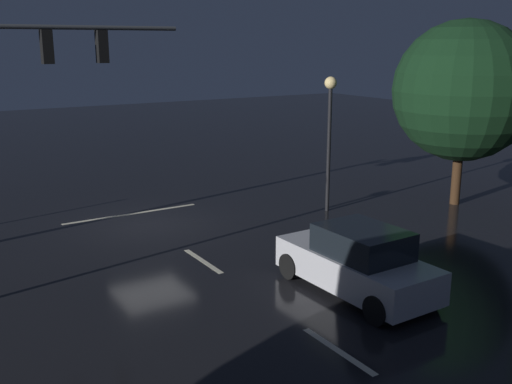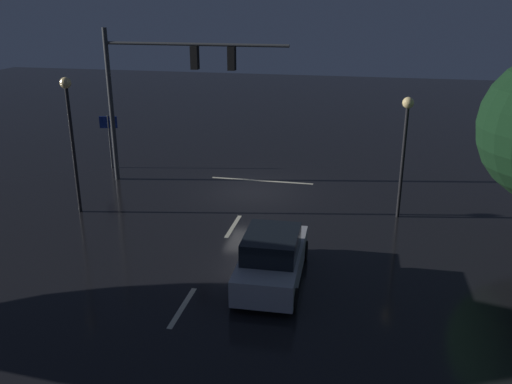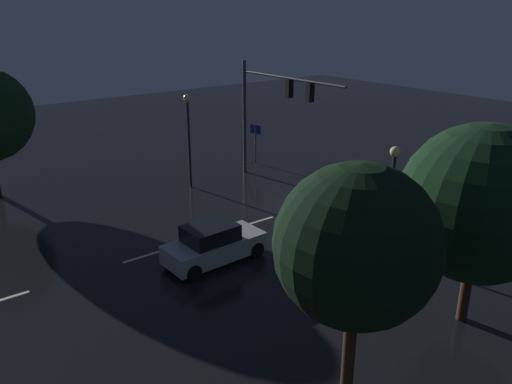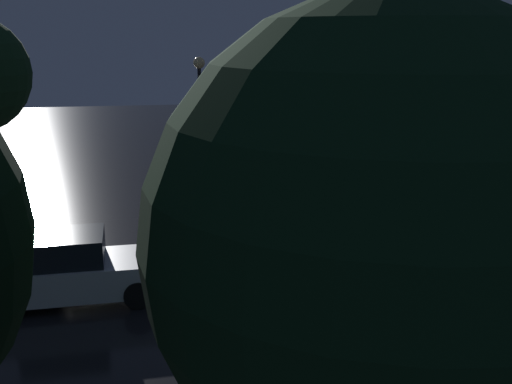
% 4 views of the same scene
% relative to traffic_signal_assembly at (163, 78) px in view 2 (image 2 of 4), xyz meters
% --- Properties ---
extents(ground_plane, '(80.00, 80.00, 0.00)m').
position_rel_traffic_signal_assembly_xyz_m(ground_plane, '(-4.33, 0.50, -5.00)').
color(ground_plane, black).
extents(traffic_signal_assembly, '(8.49, 0.47, 7.14)m').
position_rel_traffic_signal_assembly_xyz_m(traffic_signal_assembly, '(0.00, 0.00, 0.00)').
color(traffic_signal_assembly, '#383A3D').
rests_on(traffic_signal_assembly, ground_plane).
extents(lane_dash_far, '(0.16, 2.20, 0.01)m').
position_rel_traffic_signal_assembly_xyz_m(lane_dash_far, '(-4.33, 4.50, -5.00)').
color(lane_dash_far, beige).
rests_on(lane_dash_far, ground_plane).
extents(lane_dash_mid, '(0.16, 2.20, 0.01)m').
position_rel_traffic_signal_assembly_xyz_m(lane_dash_mid, '(-4.33, 10.50, -5.00)').
color(lane_dash_mid, beige).
rests_on(lane_dash_mid, ground_plane).
extents(stop_bar, '(5.00, 0.16, 0.01)m').
position_rel_traffic_signal_assembly_xyz_m(stop_bar, '(-4.33, -1.19, -5.00)').
color(stop_bar, beige).
rests_on(stop_bar, ground_plane).
extents(car_approaching, '(2.00, 4.41, 1.70)m').
position_rel_traffic_signal_assembly_xyz_m(car_approaching, '(-6.58, 8.47, -4.20)').
color(car_approaching, '#B7B7BC').
rests_on(car_approaching, ground_plane).
extents(street_lamp_left_kerb, '(0.44, 0.44, 4.88)m').
position_rel_traffic_signal_assembly_xyz_m(street_lamp_left_kerb, '(-10.63, 2.19, -1.57)').
color(street_lamp_left_kerb, black).
rests_on(street_lamp_left_kerb, ground_plane).
extents(street_lamp_right_kerb, '(0.44, 0.44, 5.54)m').
position_rel_traffic_signal_assembly_xyz_m(street_lamp_right_kerb, '(2.27, 4.32, -1.17)').
color(street_lamp_right_kerb, black).
rests_on(street_lamp_right_kerb, ground_plane).
extents(route_sign, '(0.90, 0.23, 2.76)m').
position_rel_traffic_signal_assembly_xyz_m(route_sign, '(3.77, -1.71, -3.01)').
color(route_sign, '#383A3D').
rests_on(route_sign, ground_plane).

